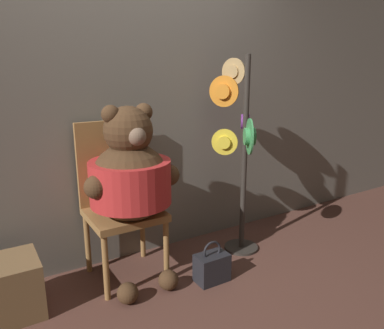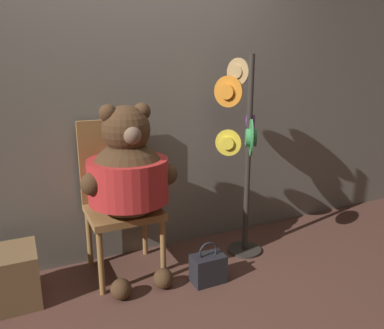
# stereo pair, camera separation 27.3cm
# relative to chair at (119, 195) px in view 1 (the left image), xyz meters

# --- Properties ---
(ground_plane) EXTENTS (14.00, 14.00, 0.00)m
(ground_plane) POSITION_rel_chair_xyz_m (0.13, -0.44, -0.59)
(ground_plane) COLOR brown
(wall_back) EXTENTS (8.00, 0.10, 2.33)m
(wall_back) POSITION_rel_chair_xyz_m (0.13, 0.24, 0.57)
(wall_back) COLOR slate
(wall_back) RESTS_ON ground_plane
(chair) EXTENTS (0.50, 0.47, 1.12)m
(chair) POSITION_rel_chair_xyz_m (0.00, 0.00, 0.00)
(chair) COLOR #9E703D
(chair) RESTS_ON ground_plane
(teddy_bear) EXTENTS (0.66, 0.59, 1.26)m
(teddy_bear) POSITION_rel_chair_xyz_m (0.03, -0.17, 0.18)
(teddy_bear) COLOR #4C331E
(teddy_bear) RESTS_ON ground_plane
(hat_display_rack) EXTENTS (0.34, 0.54, 1.58)m
(hat_display_rack) POSITION_rel_chair_xyz_m (0.95, -0.17, 0.30)
(hat_display_rack) COLOR #332D28
(hat_display_rack) RESTS_ON ground_plane
(handbag_on_ground) EXTENTS (0.23, 0.15, 0.31)m
(handbag_on_ground) POSITION_rel_chair_xyz_m (0.49, -0.47, -0.49)
(handbag_on_ground) COLOR #232328
(handbag_on_ground) RESTS_ON ground_plane
(wooden_crate) EXTENTS (0.36, 0.36, 0.36)m
(wooden_crate) POSITION_rel_chair_xyz_m (-0.78, -0.14, -0.42)
(wooden_crate) COLOR brown
(wooden_crate) RESTS_ON ground_plane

